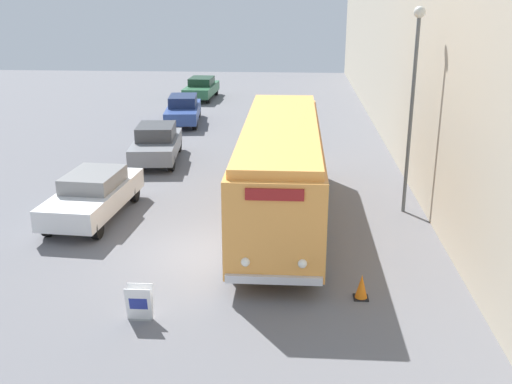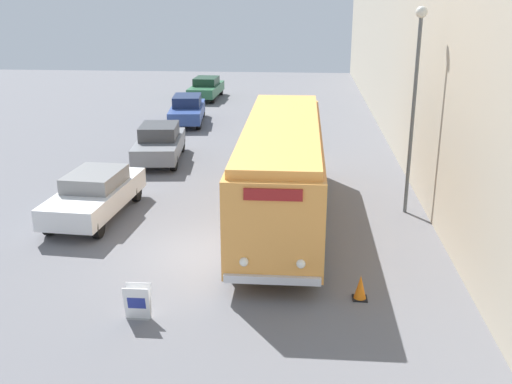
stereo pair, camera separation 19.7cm
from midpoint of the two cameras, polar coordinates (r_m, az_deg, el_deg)
name	(u,v)px [view 1 (the left image)]	position (r m, az deg, el deg)	size (l,w,h in m)	color
ground_plane	(208,255)	(17.09, -4.94, -5.95)	(80.00, 80.00, 0.00)	slate
building_wall_right	(406,73)	(25.95, 13.90, 10.95)	(0.30, 60.00, 7.73)	#B2A893
vintage_bus	(280,166)	(19.00, 2.04, 2.46)	(2.44, 11.01, 3.20)	black
sign_board	(139,303)	(13.99, -11.46, -10.35)	(0.59, 0.32, 0.83)	gray
streetlamp	(414,84)	(19.81, 14.50, 9.93)	(0.36, 0.36, 6.65)	#595E60
parked_car_near	(94,194)	(20.26, -15.48, -0.20)	(2.18, 4.92, 1.51)	black
parked_car_mid	(156,143)	(26.46, -9.68, 4.61)	(2.23, 4.59, 1.59)	black
parked_car_far	(183,109)	(34.08, -7.12, 7.81)	(2.21, 4.92, 1.54)	black
parked_car_distant	(201,88)	(41.90, -5.36, 9.84)	(1.93, 4.73, 1.46)	black
traffic_cone	(362,287)	(14.82, 9.64, -8.89)	(0.36, 0.36, 0.63)	black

